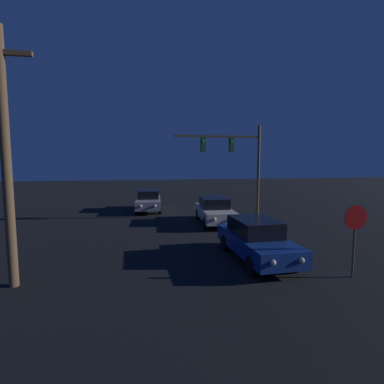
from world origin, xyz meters
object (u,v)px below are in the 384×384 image
(stop_sign, at_px, (355,227))
(utility_pole, at_px, (6,155))
(car_near, at_px, (256,239))
(traffic_signal_mast, at_px, (237,156))
(car_far, at_px, (149,200))
(car_mid, at_px, (214,210))

(stop_sign, height_order, utility_pole, utility_pole)
(car_near, bearing_deg, traffic_signal_mast, -104.96)
(car_near, bearing_deg, car_far, -74.75)
(car_near, height_order, utility_pole, utility_pole)
(car_near, relative_size, car_far, 1.00)
(car_near, height_order, stop_sign, stop_sign)
(car_near, xyz_separation_m, utility_pole, (-8.16, -1.06, 3.15))
(car_mid, relative_size, utility_pole, 0.61)
(utility_pole, bearing_deg, car_near, 7.41)
(car_near, relative_size, car_mid, 1.00)
(car_far, relative_size, stop_sign, 1.95)
(traffic_signal_mast, height_order, utility_pole, utility_pole)
(car_far, xyz_separation_m, utility_pole, (-4.40, -12.98, 3.15))
(stop_sign, bearing_deg, car_near, 137.83)
(car_mid, relative_size, car_far, 1.00)
(traffic_signal_mast, bearing_deg, car_far, 144.44)
(car_near, xyz_separation_m, car_far, (-3.76, 11.92, 0.00))
(car_mid, xyz_separation_m, traffic_signal_mast, (1.76, 1.23, 3.25))
(traffic_signal_mast, bearing_deg, utility_pole, -137.84)
(car_far, bearing_deg, stop_sign, 116.54)
(car_far, distance_m, utility_pole, 14.07)
(stop_sign, relative_size, utility_pole, 0.31)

